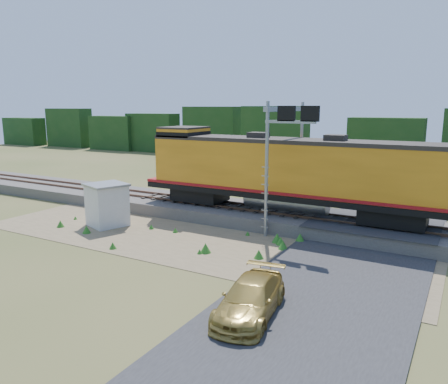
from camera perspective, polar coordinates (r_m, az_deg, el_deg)
The scene contains 11 objects.
ground at distance 23.43m, azimuth -1.35°, elevation -7.26°, with size 140.00×140.00×0.00m, color #475123.
ballast at distance 28.42m, azimuth 4.89°, elevation -3.15°, with size 70.00×5.00×0.80m, color slate.
rails at distance 28.31m, azimuth 4.90°, elevation -2.21°, with size 70.00×1.54×0.16m.
dirt_shoulder at distance 24.85m, azimuth -4.73°, elevation -6.17°, with size 26.00×8.00×0.03m, color #8C7754.
road at distance 21.56m, azimuth 16.11°, elevation -9.11°, with size 7.00×66.00×0.86m.
tree_line_north at distance 58.35m, azimuth 18.31°, elevation 6.32°, with size 130.00×3.00×6.50m.
weed_clumps at distance 25.40m, azimuth -8.05°, elevation -5.90°, with size 15.00×6.20×0.56m, color #2D7020, non-canonical shape.
locomotive at distance 27.29m, azimuth 7.62°, elevation 2.73°, with size 19.57×2.98×5.05m.
shed at distance 28.23m, azimuth -15.03°, elevation -1.59°, with size 2.90×2.90×2.68m.
signal_gantry at distance 26.21m, azimuth 8.38°, elevation 7.34°, with size 3.04×6.20×7.67m.
car at distance 16.05m, azimuth 3.45°, elevation -13.72°, with size 1.82×4.48×1.30m, color #B19441.
Camera 1 is at (11.45, -19.06, 7.38)m, focal length 35.00 mm.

